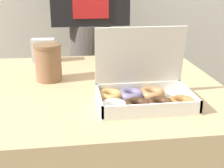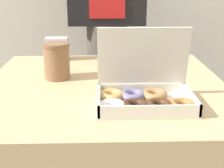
% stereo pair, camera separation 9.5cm
% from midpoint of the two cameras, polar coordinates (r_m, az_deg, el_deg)
% --- Properties ---
extents(table, '(0.91, 0.88, 0.75)m').
position_cam_midpoint_polar(table, '(1.35, 0.93, -15.10)').
color(table, tan).
rests_on(table, ground_plane).
extents(donut_box, '(0.32, 0.20, 0.24)m').
position_cam_midpoint_polar(donut_box, '(0.98, 8.36, -2.09)').
color(donut_box, white).
rests_on(donut_box, table).
extents(coffee_cup, '(0.11, 0.11, 0.14)m').
position_cam_midpoint_polar(coffee_cup, '(1.23, -7.90, 4.20)').
color(coffee_cup, '#8C6042').
rests_on(coffee_cup, table).
extents(napkin_holder, '(0.11, 0.06, 0.11)m').
position_cam_midpoint_polar(napkin_holder, '(1.53, -8.25, 6.39)').
color(napkin_holder, silver).
rests_on(napkin_holder, table).
extents(person_customer, '(0.44, 0.24, 1.65)m').
position_cam_midpoint_polar(person_customer, '(1.86, 0.56, 11.75)').
color(person_customer, '#4C4742').
rests_on(person_customer, ground_plane).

